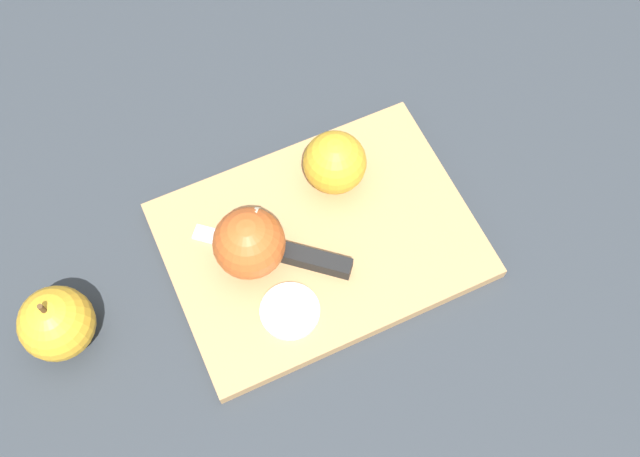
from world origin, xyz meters
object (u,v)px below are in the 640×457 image
object	(u,v)px
apple_half_right	(250,244)
apple_half_left	(335,162)
knife	(302,257)
apple_whole	(57,323)

from	to	relation	value
apple_half_right	apple_half_left	bearing A→B (deg)	53.79
apple_half_left	apple_half_right	distance (m)	0.12
knife	apple_whole	bearing A→B (deg)	33.67
apple_half_right	knife	size ratio (longest dim) A/B	0.49
apple_whole	apple_half_left	bearing A→B (deg)	-166.22
apple_half_right	apple_whole	size ratio (longest dim) A/B	0.85
apple_half_right	apple_whole	world-z (taller)	apple_half_right
apple_half_right	apple_whole	bearing A→B (deg)	-151.58
apple_half_left	apple_whole	size ratio (longest dim) A/B	0.78
apple_half_right	knife	distance (m)	0.06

